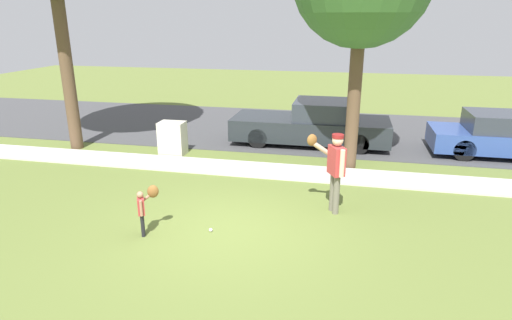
# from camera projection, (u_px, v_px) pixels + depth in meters

# --- Properties ---
(ground_plane) EXTENTS (48.00, 48.00, 0.00)m
(ground_plane) POSITION_uv_depth(u_px,v_px,m) (262.00, 172.00, 11.96)
(ground_plane) COLOR olive
(sidewalk_strip) EXTENTS (36.00, 1.20, 0.06)m
(sidewalk_strip) POSITION_uv_depth(u_px,v_px,m) (263.00, 170.00, 12.05)
(sidewalk_strip) COLOR beige
(sidewalk_strip) RESTS_ON ground
(road_surface) EXTENTS (36.00, 6.80, 0.02)m
(road_surface) POSITION_uv_depth(u_px,v_px,m) (288.00, 128.00, 16.69)
(road_surface) COLOR #424244
(road_surface) RESTS_ON ground
(person_adult) EXTENTS (0.87, 0.57, 1.77)m
(person_adult) POSITION_uv_depth(u_px,v_px,m) (334.00, 165.00, 9.19)
(person_adult) COLOR #6B6656
(person_adult) RESTS_ON ground
(person_child) EXTENTS (0.39, 0.50, 0.98)m
(person_child) POSITION_uv_depth(u_px,v_px,m) (145.00, 204.00, 8.35)
(person_child) COLOR black
(person_child) RESTS_ON ground
(baseball) EXTENTS (0.07, 0.07, 0.07)m
(baseball) POSITION_uv_depth(u_px,v_px,m) (211.00, 230.00, 8.63)
(baseball) COLOR white
(baseball) RESTS_ON ground
(utility_cabinet) EXTENTS (0.79, 0.57, 1.03)m
(utility_cabinet) POSITION_uv_depth(u_px,v_px,m) (173.00, 138.00, 13.41)
(utility_cabinet) COLOR beige
(utility_cabinet) RESTS_ON ground
(parked_pickup_dark) EXTENTS (5.20, 1.95, 1.48)m
(parked_pickup_dark) POSITION_uv_depth(u_px,v_px,m) (312.00, 125.00, 14.46)
(parked_pickup_dark) COLOR #23282D
(parked_pickup_dark) RESTS_ON road_surface
(parked_wagon_blue) EXTENTS (4.50, 1.80, 1.33)m
(parked_wagon_blue) POSITION_uv_depth(u_px,v_px,m) (508.00, 135.00, 13.17)
(parked_wagon_blue) COLOR #2D478C
(parked_wagon_blue) RESTS_ON road_surface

